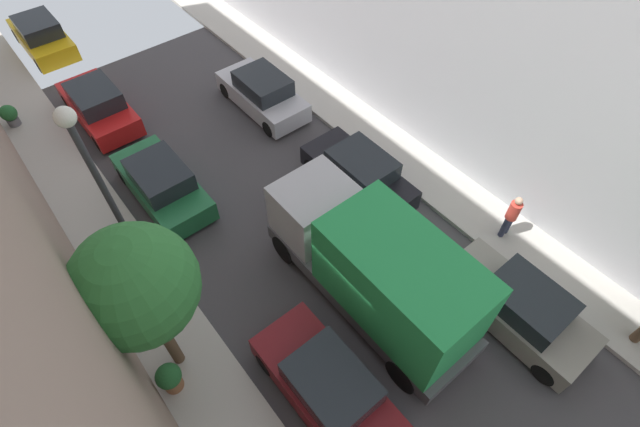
# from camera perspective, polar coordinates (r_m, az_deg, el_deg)

# --- Properties ---
(ground) EXTENTS (32.00, 32.00, 0.00)m
(ground) POSITION_cam_1_polar(r_m,az_deg,el_deg) (14.06, 5.30, -9.76)
(ground) COLOR #423F42
(sidewalk_left) EXTENTS (2.00, 44.00, 0.15)m
(sidewalk_left) POSITION_cam_1_polar(r_m,az_deg,el_deg) (12.96, -12.44, -21.74)
(sidewalk_left) COLOR #B7B2A8
(sidewalk_left) RESTS_ON ground
(sidewalk_right) EXTENTS (2.00, 44.00, 0.15)m
(sidewalk_right) POSITION_cam_1_polar(r_m,az_deg,el_deg) (16.54, 18.16, 0.44)
(sidewalk_right) COLOR #B7B2A8
(sidewalk_right) RESTS_ON ground
(parked_car_left_2) EXTENTS (1.78, 4.20, 1.57)m
(parked_car_left_2) POSITION_cam_1_polar(r_m,az_deg,el_deg) (12.15, 1.01, -20.37)
(parked_car_left_2) COLOR maroon
(parked_car_left_2) RESTS_ON ground
(parked_car_left_3) EXTENTS (1.78, 4.20, 1.57)m
(parked_car_left_3) POSITION_cam_1_polar(r_m,az_deg,el_deg) (16.49, -18.70, 3.48)
(parked_car_left_3) COLOR #1E6638
(parked_car_left_3) RESTS_ON ground
(parked_car_left_4) EXTENTS (1.78, 4.20, 1.57)m
(parked_car_left_4) POSITION_cam_1_polar(r_m,az_deg,el_deg) (20.54, -25.40, 11.79)
(parked_car_left_4) COLOR red
(parked_car_left_4) RESTS_ON ground
(parked_car_left_5) EXTENTS (1.78, 4.20, 1.57)m
(parked_car_left_5) POSITION_cam_1_polar(r_m,az_deg,el_deg) (26.06, -30.80, 18.05)
(parked_car_left_5) COLOR gold
(parked_car_left_5) RESTS_ON ground
(parked_car_right_1) EXTENTS (1.78, 4.20, 1.57)m
(parked_car_right_1) POSITION_cam_1_polar(r_m,az_deg,el_deg) (14.07, 23.06, -10.48)
(parked_car_right_1) COLOR gray
(parked_car_right_1) RESTS_ON ground
(parked_car_right_2) EXTENTS (1.78, 4.20, 1.57)m
(parked_car_right_2) POSITION_cam_1_polar(r_m,az_deg,el_deg) (15.99, 4.77, 4.85)
(parked_car_right_2) COLOR black
(parked_car_right_2) RESTS_ON ground
(parked_car_right_3) EXTENTS (1.78, 4.20, 1.57)m
(parked_car_right_3) POSITION_cam_1_polar(r_m,az_deg,el_deg) (19.40, -7.02, 14.36)
(parked_car_right_3) COLOR silver
(parked_car_right_3) RESTS_ON ground
(delivery_truck) EXTENTS (2.26, 6.60, 3.38)m
(delivery_truck) POSITION_cam_1_polar(r_m,az_deg,el_deg) (12.43, 6.80, -6.64)
(delivery_truck) COLOR #4C4C51
(delivery_truck) RESTS_ON ground
(pedestrian) EXTENTS (0.40, 0.36, 1.72)m
(pedestrian) POSITION_cam_1_polar(r_m,az_deg,el_deg) (15.45, 22.33, -0.20)
(pedestrian) COLOR #2D334C
(pedestrian) RESTS_ON sidewalk_right
(street_tree_0) EXTENTS (2.64, 2.64, 5.15)m
(street_tree_0) POSITION_cam_1_polar(r_m,az_deg,el_deg) (10.27, -21.58, -8.28)
(street_tree_0) COLOR brown
(street_tree_0) RESTS_ON sidewalk_left
(potted_plant_0) EXTENTS (0.64, 0.64, 0.99)m
(potted_plant_0) POSITION_cam_1_polar(r_m,az_deg,el_deg) (12.80, -17.87, -18.53)
(potted_plant_0) COLOR brown
(potted_plant_0) RESTS_ON sidewalk_left
(potted_plant_2) EXTENTS (0.61, 0.61, 0.86)m
(potted_plant_2) POSITION_cam_1_polar(r_m,az_deg,el_deg) (21.93, -33.65, 9.99)
(potted_plant_2) COLOR slate
(potted_plant_2) RESTS_ON sidewalk_left
(lamp_post) EXTENTS (0.44, 0.44, 6.36)m
(lamp_post) POSITION_cam_1_polar(r_m,az_deg,el_deg) (11.88, -24.99, 2.99)
(lamp_post) COLOR #333338
(lamp_post) RESTS_ON sidewalk_left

